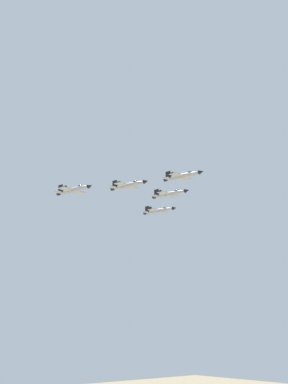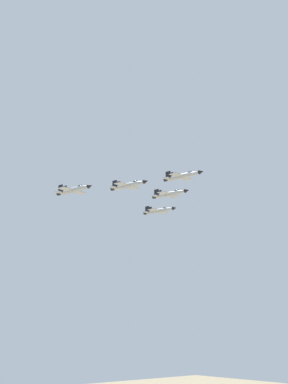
{
  "view_description": "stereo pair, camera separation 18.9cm",
  "coord_description": "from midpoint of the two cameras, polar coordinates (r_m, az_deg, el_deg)",
  "views": [
    {
      "loc": [
        -102.4,
        127.0,
        82.48
      ],
      "look_at": [
        33.58,
        10.98,
        131.69
      ],
      "focal_mm": 46.95,
      "sensor_mm": 36.0,
      "label": 1
    },
    {
      "loc": [
        -102.52,
        126.85,
        82.48
      ],
      "look_at": [
        33.58,
        10.98,
        131.69
      ],
      "focal_mm": 46.95,
      "sensor_mm": 36.0,
      "label": 2
    }
  ],
  "objects": [
    {
      "name": "jet_right_outer",
      "position": [
        174.96,
        -8.02,
        0.26
      ],
      "size": [
        17.36,
        10.88,
        3.66
      ],
      "rotation": [
        0.0,
        0.0,
        3.31
      ],
      "color": "#9EA3A8"
    },
    {
      "name": "jet_right_wingman",
      "position": [
        174.35,
        -1.81,
        0.79
      ],
      "size": [
        16.6,
        10.44,
        3.51
      ],
      "rotation": [
        0.0,
        0.0,
        3.33
      ],
      "color": "#9EA3A8"
    },
    {
      "name": "jet_left_wingman",
      "position": [
        193.48,
        2.92,
        -0.2
      ],
      "size": [
        17.02,
        10.71,
        3.6
      ],
      "rotation": [
        0.0,
        0.0,
        3.33
      ],
      "color": "#9EA3A8"
    },
    {
      "name": "jet_lead",
      "position": [
        176.31,
        4.37,
        1.85
      ],
      "size": [
        16.54,
        10.4,
        3.49
      ],
      "rotation": [
        0.0,
        0.0,
        3.33
      ],
      "color": "#9EA3A8"
    },
    {
      "name": "jet_left_outer",
      "position": [
        210.79,
        1.71,
        -2.12
      ],
      "size": [
        16.66,
        10.52,
        3.53
      ],
      "rotation": [
        0.0,
        0.0,
        3.35
      ],
      "color": "#9EA3A8"
    }
  ]
}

